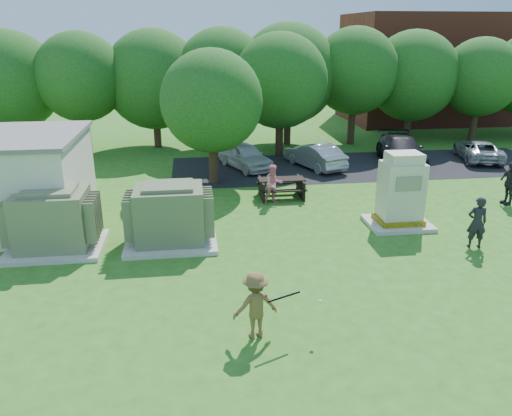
{
  "coord_description": "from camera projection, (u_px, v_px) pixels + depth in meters",
  "views": [
    {
      "loc": [
        -2.01,
        -11.13,
        6.72
      ],
      "look_at": [
        0.0,
        4.0,
        1.3
      ],
      "focal_mm": 35.0,
      "sensor_mm": 36.0,
      "label": 1
    }
  ],
  "objects": [
    {
      "name": "picnic_table",
      "position": [
        281.0,
        186.0,
        21.2
      ],
      "size": [
        1.96,
        1.47,
        0.84
      ],
      "color": "black",
      "rests_on": "ground"
    },
    {
      "name": "parking_strip",
      "position": [
        363.0,
        166.0,
        26.37
      ],
      "size": [
        20.0,
        6.0,
        0.01
      ],
      "primitive_type": "cube",
      "color": "#232326",
      "rests_on": "ground"
    },
    {
      "name": "transformer_right",
      "position": [
        170.0,
        216.0,
        16.42
      ],
      "size": [
        3.0,
        2.4,
        2.07
      ],
      "color": "beige",
      "rests_on": "ground"
    },
    {
      "name": "car_dark",
      "position": [
        401.0,
        150.0,
        26.73
      ],
      "size": [
        2.93,
        5.28,
        1.45
      ],
      "primitive_type": "imported",
      "rotation": [
        0.0,
        0.0,
        -0.19
      ],
      "color": "black",
      "rests_on": "ground"
    },
    {
      "name": "generator_cabinet",
      "position": [
        401.0,
        194.0,
        17.89
      ],
      "size": [
        2.23,
        1.83,
        2.72
      ],
      "color": "beige",
      "rests_on": "ground"
    },
    {
      "name": "car_silver_b",
      "position": [
        478.0,
        150.0,
        27.38
      ],
      "size": [
        2.87,
        4.45,
        1.14
      ],
      "primitive_type": "imported",
      "rotation": [
        0.0,
        0.0,
        2.89
      ],
      "color": "#A8A9AD",
      "rests_on": "ground"
    },
    {
      "name": "car_white",
      "position": [
        245.0,
        156.0,
        25.72
      ],
      "size": [
        2.93,
        4.12,
        1.3
      ],
      "primitive_type": "imported",
      "rotation": [
        0.0,
        0.0,
        0.41
      ],
      "color": "silver",
      "rests_on": "ground"
    },
    {
      "name": "batter",
      "position": [
        256.0,
        305.0,
        11.38
      ],
      "size": [
        1.14,
        0.78,
        1.63
      ],
      "primitive_type": "imported",
      "rotation": [
        0.0,
        0.0,
        3.32
      ],
      "color": "brown",
      "rests_on": "ground"
    },
    {
      "name": "batting_equipment",
      "position": [
        286.0,
        298.0,
        11.27
      ],
      "size": [
        1.49,
        0.39,
        0.28
      ],
      "color": "black",
      "rests_on": "ground"
    },
    {
      "name": "person_at_picnic",
      "position": [
        274.0,
        184.0,
        20.36
      ],
      "size": [
        0.93,
        0.81,
        1.64
      ],
      "primitive_type": "imported",
      "rotation": [
        0.0,
        0.0,
        0.27
      ],
      "color": "pink",
      "rests_on": "ground"
    },
    {
      "name": "tree_row",
      "position": [
        253.0,
        78.0,
        29.0
      ],
      "size": [
        41.3,
        13.3,
        7.3
      ],
      "color": "#47301E",
      "rests_on": "ground"
    },
    {
      "name": "ground",
      "position": [
        276.0,
        307.0,
        12.89
      ],
      "size": [
        120.0,
        120.0,
        0.0
      ],
      "primitive_type": "plane",
      "color": "#2D6619",
      "rests_on": "ground"
    },
    {
      "name": "car_silver_a",
      "position": [
        315.0,
        155.0,
        25.83
      ],
      "size": [
        2.7,
        4.17,
        1.3
      ],
      "primitive_type": "imported",
      "rotation": [
        0.0,
        0.0,
        3.51
      ],
      "color": "#A4A3A8",
      "rests_on": "ground"
    },
    {
      "name": "person_by_generator",
      "position": [
        477.0,
        222.0,
        16.16
      ],
      "size": [
        0.69,
        0.52,
        1.74
      ],
      "primitive_type": "imported",
      "rotation": [
        0.0,
        0.0,
        2.97
      ],
      "color": "black",
      "rests_on": "ground"
    },
    {
      "name": "brick_building",
      "position": [
        445.0,
        68.0,
        39.02
      ],
      "size": [
        15.0,
        8.0,
        8.0
      ],
      "primitive_type": "cube",
      "color": "maroon",
      "rests_on": "ground"
    },
    {
      "name": "transformer_left",
      "position": [
        53.0,
        221.0,
        15.96
      ],
      "size": [
        3.0,
        2.4,
        2.07
      ],
      "color": "beige",
      "rests_on": "ground"
    },
    {
      "name": "person_walking_right",
      "position": [
        510.0,
        183.0,
        20.26
      ],
      "size": [
        0.5,
        1.08,
        1.8
      ],
      "primitive_type": "imported",
      "rotation": [
        0.0,
        0.0,
        4.77
      ],
      "color": "#232328",
      "rests_on": "ground"
    }
  ]
}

